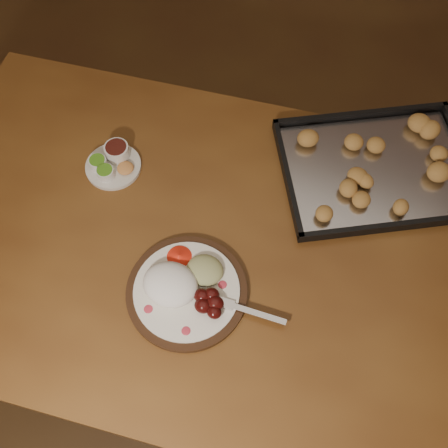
% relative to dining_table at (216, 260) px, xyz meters
% --- Properties ---
extents(ground, '(4.00, 4.00, 0.00)m').
position_rel_dining_table_xyz_m(ground, '(-0.18, 0.27, -0.65)').
color(ground, brown).
rests_on(ground, ground).
extents(dining_table, '(1.59, 1.06, 0.75)m').
position_rel_dining_table_xyz_m(dining_table, '(0.00, 0.00, 0.00)').
color(dining_table, brown).
rests_on(dining_table, ground).
extents(dinner_plate, '(0.36, 0.27, 0.06)m').
position_rel_dining_table_xyz_m(dinner_plate, '(-0.02, -0.13, 0.12)').
color(dinner_plate, black).
rests_on(dinner_plate, dining_table).
extents(condiment_saucer, '(0.14, 0.14, 0.05)m').
position_rel_dining_table_xyz_m(condiment_saucer, '(-0.32, 0.11, 0.11)').
color(condiment_saucer, beige).
rests_on(condiment_saucer, dining_table).
extents(baking_tray, '(0.58, 0.53, 0.05)m').
position_rel_dining_table_xyz_m(baking_tray, '(0.31, 0.33, 0.11)').
color(baking_tray, black).
rests_on(baking_tray, dining_table).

